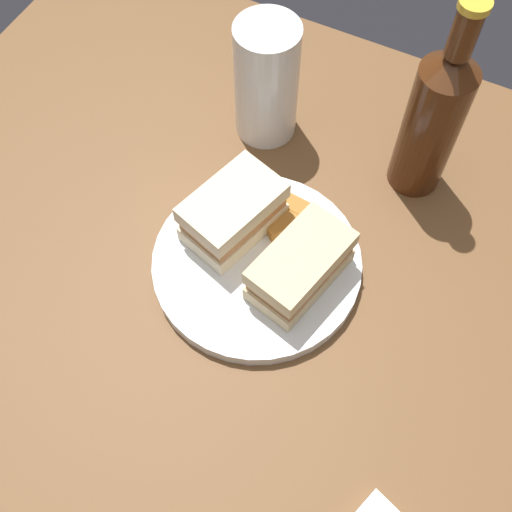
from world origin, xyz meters
TOP-DOWN VIEW (x-y plane):
  - ground_plane at (0.00, 0.00)m, footprint 6.00×6.00m
  - dining_table at (0.00, 0.00)m, footprint 1.02×0.82m
  - plate at (0.00, 0.00)m, footprint 0.24×0.24m
  - sandwich_half_left at (-0.05, -0.00)m, footprint 0.09×0.13m
  - sandwich_half_right at (0.04, -0.03)m, footprint 0.10×0.13m
  - potato_wedge_front at (-0.01, -0.08)m, footprint 0.04×0.02m
  - potato_wedge_middle at (-0.04, -0.05)m, footprint 0.03×0.05m
  - potato_wedge_back at (-0.06, -0.03)m, footprint 0.05×0.05m
  - potato_wedge_left_edge at (-0.01, -0.05)m, footprint 0.04×0.05m
  - potato_wedge_right_edge at (0.04, -0.07)m, footprint 0.04×0.05m
  - pint_glass at (0.09, -0.20)m, footprint 0.08×0.08m
  - cider_bottle at (-0.12, -0.21)m, footprint 0.07×0.07m

SIDE VIEW (x-z plane):
  - ground_plane at x=0.00m, z-range 0.00..0.00m
  - dining_table at x=0.00m, z-range 0.00..0.77m
  - plate at x=0.00m, z-range 0.77..0.79m
  - potato_wedge_middle at x=-0.04m, z-range 0.79..0.80m
  - potato_wedge_back at x=-0.06m, z-range 0.79..0.80m
  - potato_wedge_left_edge at x=-0.01m, z-range 0.79..0.80m
  - potato_wedge_front at x=-0.01m, z-range 0.79..0.80m
  - potato_wedge_right_edge at x=0.04m, z-range 0.79..0.81m
  - sandwich_half_left at x=-0.05m, z-range 0.79..0.85m
  - sandwich_half_right at x=0.04m, z-range 0.79..0.85m
  - pint_glass at x=0.09m, z-range 0.76..0.92m
  - cider_bottle at x=-0.12m, z-range 0.74..1.01m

